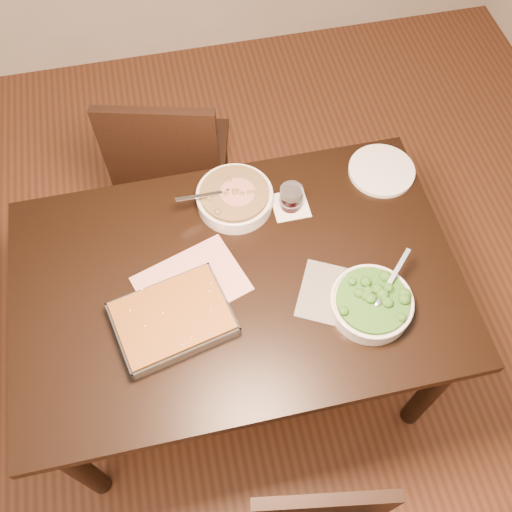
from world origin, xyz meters
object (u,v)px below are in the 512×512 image
at_px(stew_bowl, 235,197).
at_px(baking_dish, 173,319).
at_px(chair_far, 171,162).
at_px(wine_tumbler, 291,197).
at_px(dinner_plate, 382,171).
at_px(broccoli_bowl, 371,303).
at_px(table, 237,292).

xyz_separation_m(stew_bowl, baking_dish, (-0.26, -0.39, -0.01)).
bearing_deg(chair_far, wine_tumbler, 142.58).
height_order(stew_bowl, wine_tumbler, stew_bowl).
bearing_deg(stew_bowl, dinner_plate, 2.54).
height_order(dinner_plate, chair_far, chair_far).
bearing_deg(broccoli_bowl, wine_tumbler, 108.66).
xyz_separation_m(baking_dish, chair_far, (0.07, 0.82, -0.27)).
bearing_deg(baking_dish, table, 14.51).
bearing_deg(table, wine_tumbler, 45.17).
bearing_deg(stew_bowl, wine_tumbler, -15.23).
height_order(stew_bowl, chair_far, chair_far).
xyz_separation_m(wine_tumbler, chair_far, (-0.37, 0.48, -0.29)).
bearing_deg(wine_tumbler, stew_bowl, 164.77).
xyz_separation_m(broccoli_bowl, dinner_plate, (0.20, 0.49, -0.03)).
distance_m(dinner_plate, chair_far, 0.86).
distance_m(table, chair_far, 0.74).
bearing_deg(baking_dish, stew_bowl, 43.39).
bearing_deg(dinner_plate, table, -152.06).
bearing_deg(chair_far, table, 115.63).
relative_size(dinner_plate, chair_far, 0.25).
bearing_deg(chair_far, dinner_plate, 165.29).
height_order(table, chair_far, chair_far).
xyz_separation_m(dinner_plate, chair_far, (-0.72, 0.41, -0.24)).
distance_m(table, stew_bowl, 0.32).
bearing_deg(table, broccoli_bowl, -26.31).
distance_m(stew_bowl, wine_tumbler, 0.19).
bearing_deg(table, baking_dish, -152.76).
bearing_deg(wine_tumbler, chair_far, 127.90).
xyz_separation_m(table, stew_bowl, (0.05, 0.29, 0.13)).
height_order(broccoli_bowl, baking_dish, broccoli_bowl).
height_order(baking_dish, dinner_plate, baking_dish).
bearing_deg(wine_tumbler, baking_dish, -142.31).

